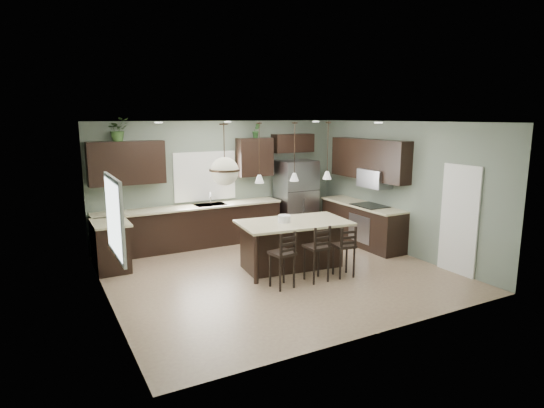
{
  "coord_description": "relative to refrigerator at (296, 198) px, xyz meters",
  "views": [
    {
      "loc": [
        -3.92,
        -7.12,
        2.89
      ],
      "look_at": [
        0.1,
        0.4,
        1.25
      ],
      "focal_mm": 30.0,
      "sensor_mm": 36.0,
      "label": 1
    }
  ],
  "objects": [
    {
      "name": "back_upper_right",
      "position": [
        -0.97,
        0.3,
        1.02
      ],
      "size": [
        0.85,
        0.34,
        0.9
      ],
      "primitive_type": "cube",
      "color": "black",
      "rests_on": "room_shell"
    },
    {
      "name": "right_upper_cabs",
      "position": [
        1.06,
        -1.41,
        1.02
      ],
      "size": [
        0.34,
        2.35,
        0.9
      ],
      "primitive_type": "cube",
      "color": "black",
      "rests_on": "room_shell"
    },
    {
      "name": "window_back",
      "position": [
        -2.17,
        0.45,
        0.62
      ],
      "size": [
        1.35,
        0.02,
        1.0
      ],
      "primitive_type": "cube",
      "color": "white",
      "rests_on": "room_shell"
    },
    {
      "name": "refrigerator",
      "position": [
        0.0,
        0.0,
        0.0
      ],
      "size": [
        0.9,
        0.74,
        1.85
      ],
      "primitive_type": "cube",
      "color": "#9998A1",
      "rests_on": "ground"
    },
    {
      "name": "window_left",
      "position": [
        -4.76,
        -3.08,
        0.62
      ],
      "size": [
        0.02,
        1.1,
        1.0
      ],
      "primitive_type": "cube",
      "color": "white",
      "rests_on": "room_shell"
    },
    {
      "name": "back_lower_cabs",
      "position": [
        -2.62,
        0.17,
        -0.48
      ],
      "size": [
        4.2,
        0.6,
        0.9
      ],
      "primitive_type": "cube",
      "color": "black",
      "rests_on": "ground"
    },
    {
      "name": "left_return_cabs",
      "position": [
        -4.47,
        -0.58,
        -0.48
      ],
      "size": [
        0.6,
        0.9,
        0.9
      ],
      "primitive_type": "cube",
      "color": "black",
      "rests_on": "ground"
    },
    {
      "name": "plant_back_left",
      "position": [
        -4.06,
        0.27,
        1.71
      ],
      "size": [
        0.5,
        0.46,
        0.48
      ],
      "primitive_type": "imported",
      "rotation": [
        0.0,
        0.0,
        0.23
      ],
      "color": "#2C4A20",
      "rests_on": "back_upper_left"
    },
    {
      "name": "sink_inset",
      "position": [
        -2.17,
        0.15,
        0.01
      ],
      "size": [
        0.7,
        0.45,
        0.01
      ],
      "primitive_type": "cube",
      "color": "gray",
      "rests_on": "back_countertop"
    },
    {
      "name": "microwave",
      "position": [
        1.01,
        -1.68,
        0.62
      ],
      "size": [
        0.4,
        0.75,
        0.4
      ],
      "primitive_type": "cube",
      "color": "gray",
      "rests_on": "right_upper_cabs"
    },
    {
      "name": "serving_dish",
      "position": [
        -1.54,
        -2.13,
        0.07
      ],
      "size": [
        0.24,
        0.24,
        0.14
      ],
      "primitive_type": "cylinder",
      "color": "silver",
      "rests_on": "kitchen_island"
    },
    {
      "name": "bar_stool_right",
      "position": [
        -0.78,
        -2.99,
        -0.44
      ],
      "size": [
        0.41,
        0.41,
        0.96
      ],
      "primitive_type": "cube",
      "rotation": [
        0.0,
        0.0,
        -0.15
      ],
      "color": "black",
      "rests_on": "ground"
    },
    {
      "name": "wall_oven_front",
      "position": [
        0.62,
        -1.68,
        -0.48
      ],
      "size": [
        0.01,
        0.72,
        0.6
      ],
      "primitive_type": "cube",
      "color": "gray",
      "rests_on": "right_lower_cabs"
    },
    {
      "name": "fridge_header",
      "position": [
        0.08,
        0.3,
        1.32
      ],
      "size": [
        1.05,
        0.34,
        0.45
      ],
      "primitive_type": "cube",
      "color": "black",
      "rests_on": "room_shell"
    },
    {
      "name": "back_upper_left",
      "position": [
        -3.92,
        0.3,
        1.02
      ],
      "size": [
        1.55,
        0.34,
        0.9
      ],
      "primitive_type": "cube",
      "color": "black",
      "rests_on": "room_shell"
    },
    {
      "name": "pantry_door",
      "position": [
        1.2,
        -3.83,
        0.09
      ],
      "size": [
        0.04,
        0.82,
        2.04
      ],
      "primitive_type": "cube",
      "color": "white",
      "rests_on": "ground"
    },
    {
      "name": "back_countertop",
      "position": [
        -2.62,
        0.15,
        -0.01
      ],
      "size": [
        4.2,
        0.66,
        0.04
      ],
      "primitive_type": "cube",
      "color": "beige",
      "rests_on": "back_lower_cabs"
    },
    {
      "name": "pendant_right",
      "position": [
        -0.64,
        -2.22,
        1.32
      ],
      "size": [
        0.17,
        0.17,
        1.1
      ],
      "primitive_type": null,
      "color": "white",
      "rests_on": "room_shell"
    },
    {
      "name": "bar_stool_left",
      "position": [
        -2.05,
        -2.95,
        -0.42
      ],
      "size": [
        0.42,
        0.42,
        1.01
      ],
      "primitive_type": "cube",
      "rotation": [
        0.0,
        0.0,
        0.12
      ],
      "color": "black",
      "rests_on": "ground"
    },
    {
      "name": "cooktop",
      "position": [
        0.91,
        -1.68,
        0.02
      ],
      "size": [
        0.58,
        0.75,
        0.02
      ],
      "primitive_type": "cube",
      "color": "black",
      "rests_on": "right_countertop"
    },
    {
      "name": "left_return_countertop",
      "position": [
        -4.45,
        -0.58,
        -0.01
      ],
      "size": [
        0.66,
        0.96,
        0.04
      ],
      "primitive_type": "cube",
      "color": "beige",
      "rests_on": "left_return_cabs"
    },
    {
      "name": "right_lower_cabs",
      "position": [
        0.93,
        -1.41,
        -0.48
      ],
      "size": [
        0.6,
        2.35,
        0.9
      ],
      "primitive_type": "cube",
      "color": "black",
      "rests_on": "ground"
    },
    {
      "name": "faucet",
      "position": [
        -2.17,
        0.12,
        0.16
      ],
      "size": [
        0.02,
        0.02,
        0.28
      ],
      "primitive_type": "cylinder",
      "color": "silver",
      "rests_on": "back_countertop"
    },
    {
      "name": "kitchen_island",
      "position": [
        -1.34,
        -2.15,
        -0.46
      ],
      "size": [
        2.18,
        1.38,
        0.92
      ],
      "primitive_type": "cube",
      "rotation": [
        0.0,
        0.0,
        -0.1
      ],
      "color": "black",
      "rests_on": "ground"
    },
    {
      "name": "chandelier",
      "position": [
        -3.0,
        -2.8,
        1.39
      ],
      "size": [
        0.49,
        0.49,
        0.97
      ],
      "primitive_type": null,
      "color": "#ECE5C1",
      "rests_on": "room_shell"
    },
    {
      "name": "right_countertop",
      "position": [
        0.91,
        -1.41,
        -0.01
      ],
      "size": [
        0.66,
        2.35,
        0.04
      ],
      "primitive_type": "cube",
      "color": "beige",
      "rests_on": "right_lower_cabs"
    },
    {
      "name": "plant_back_right",
      "position": [
        -0.94,
        0.27,
        1.65
      ],
      "size": [
        0.22,
        0.2,
        0.35
      ],
      "primitive_type": "imported",
      "rotation": [
        0.0,
        0.0,
        -0.26
      ],
      "color": "#295525",
      "rests_on": "back_upper_right"
    },
    {
      "name": "bar_stool_center",
      "position": [
        -1.35,
        -2.95,
        -0.41
      ],
      "size": [
        0.39,
        0.39,
        1.03
      ],
      "primitive_type": "cube",
      "rotation": [
        0.0,
        0.0,
        0.02
      ],
      "color": "black",
      "rests_on": "ground"
    },
    {
      "name": "pendant_center",
      "position": [
        -1.34,
        -2.15,
        1.32
      ],
      "size": [
        0.17,
        0.17,
        1.1
      ],
      "primitive_type": null,
      "color": "white",
      "rests_on": "room_shell"
    },
    {
      "name": "pendant_left",
      "position": [
        -2.04,
        -2.08,
        1.32
      ],
      "size": [
        0.17,
        0.17,
        1.1
      ],
      "primitive_type": null,
      "color": "white",
      "rests_on": "room_shell"
    },
    {
      "name": "ground",
      "position": [
        -1.77,
        -2.28,
        -0.93
      ],
      "size": [
        6.0,
        6.0,
        0.0
      ],
      "primitive_type": "plane",
      "color": "#9E8466",
      "rests_on": "ground"
    },
    {
      "name": "room_shell",
      "position": [
        -1.77,
        -2.28,
        0.77
      ],
      "size": [
        6.0,
        6.0,
        6.0
      ],
      "color": "slate",
      "rests_on": "ground"
    }
  ]
}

